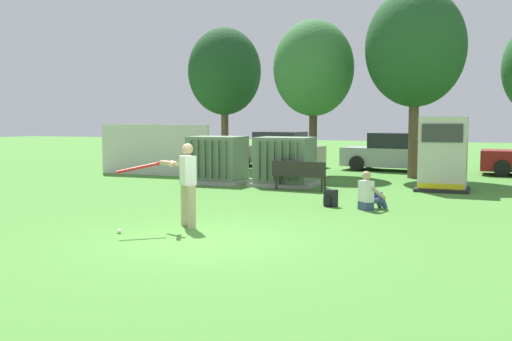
% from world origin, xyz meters
% --- Properties ---
extents(ground_plane, '(96.00, 96.00, 0.00)m').
position_xyz_m(ground_plane, '(0.00, 0.00, 0.00)').
color(ground_plane, '#478433').
extents(fence_panel, '(4.80, 0.12, 2.00)m').
position_xyz_m(fence_panel, '(-7.51, 10.50, 1.00)').
color(fence_panel, beige).
rests_on(fence_panel, ground).
extents(transformer_west, '(2.10, 1.70, 1.62)m').
position_xyz_m(transformer_west, '(-3.99, 8.92, 0.79)').
color(transformer_west, '#9E9B93').
rests_on(transformer_west, ground).
extents(transformer_mid_west, '(2.10, 1.70, 1.62)m').
position_xyz_m(transformer_mid_west, '(-1.54, 9.00, 0.79)').
color(transformer_mid_west, '#9E9B93').
rests_on(transformer_mid_west, ground).
extents(generator_enclosure, '(1.60, 1.40, 2.30)m').
position_xyz_m(generator_enclosure, '(3.48, 9.49, 1.14)').
color(generator_enclosure, '#262626').
rests_on(generator_enclosure, ground).
extents(park_bench, '(1.83, 0.54, 0.92)m').
position_xyz_m(park_bench, '(-0.68, 7.92, 0.54)').
color(park_bench, '#2D2823').
rests_on(park_bench, ground).
extents(batter, '(1.30, 1.34, 1.74)m').
position_xyz_m(batter, '(-1.01, 1.10, 0.98)').
color(batter, tan).
rests_on(batter, ground).
extents(sports_ball, '(0.09, 0.09, 0.09)m').
position_xyz_m(sports_ball, '(-1.89, -0.01, 0.04)').
color(sports_ball, white).
rests_on(sports_ball, ground).
extents(seated_spectator, '(0.71, 0.76, 0.96)m').
position_xyz_m(seated_spectator, '(2.09, 4.85, 0.38)').
color(seated_spectator, '#384C75').
rests_on(seated_spectator, ground).
extents(backpack, '(0.38, 0.36, 0.44)m').
position_xyz_m(backpack, '(1.08, 4.96, 0.21)').
color(backpack, black).
rests_on(backpack, ground).
extents(tree_left, '(3.30, 3.30, 6.31)m').
position_xyz_m(tree_left, '(-6.48, 14.97, 4.33)').
color(tree_left, brown).
rests_on(tree_left, ground).
extents(tree_center_left, '(3.22, 3.22, 6.15)m').
position_xyz_m(tree_center_left, '(-1.84, 13.39, 4.22)').
color(tree_center_left, '#4C3828').
rests_on(tree_center_left, ground).
extents(tree_center_right, '(3.68, 3.68, 7.04)m').
position_xyz_m(tree_center_right, '(2.13, 13.13, 4.83)').
color(tree_center_right, brown).
rests_on(tree_center_right, ground).
extents(parked_car_leftmost, '(4.37, 2.30, 1.62)m').
position_xyz_m(parked_car_leftmost, '(-10.06, 15.64, 0.75)').
color(parked_car_leftmost, black).
rests_on(parked_car_leftmost, ground).
extents(parked_car_left_of_center, '(4.37, 2.28, 1.62)m').
position_xyz_m(parked_car_left_of_center, '(-4.30, 16.09, 0.75)').
color(parked_car_left_of_center, gray).
rests_on(parked_car_left_of_center, ground).
extents(parked_car_right_of_center, '(4.38, 2.31, 1.62)m').
position_xyz_m(parked_car_right_of_center, '(0.99, 15.99, 0.75)').
color(parked_car_right_of_center, '#B2B2B7').
rests_on(parked_car_right_of_center, ground).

